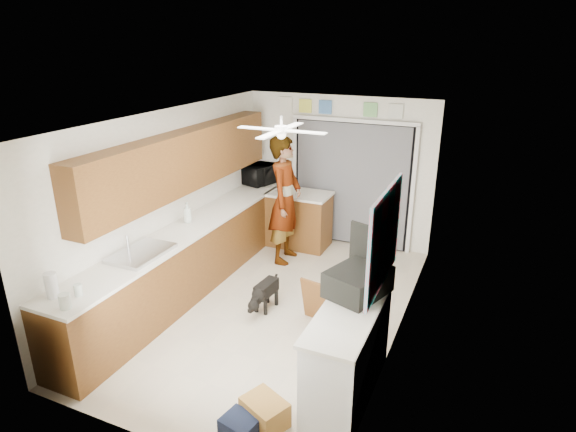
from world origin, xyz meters
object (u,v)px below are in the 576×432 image
(cardboard_box, at_px, (265,412))
(dog, at_px, (266,294))
(paper_towel_roll, at_px, (51,285))
(soap_bottle, at_px, (187,212))
(man, at_px, (285,200))
(microwave, at_px, (261,174))
(suitcase, at_px, (358,282))
(navy_crate, at_px, (240,427))

(cardboard_box, height_order, dog, dog)
(paper_towel_roll, bearing_deg, cardboard_box, 5.99)
(soap_bottle, height_order, paper_towel_roll, soap_bottle)
(man, bearing_deg, microwave, 40.07)
(soap_bottle, relative_size, man, 0.15)
(soap_bottle, bearing_deg, paper_towel_roll, -90.68)
(soap_bottle, bearing_deg, cardboard_box, -42.85)
(cardboard_box, bearing_deg, soap_bottle, 137.15)
(suitcase, height_order, navy_crate, suitcase)
(paper_towel_roll, relative_size, suitcase, 0.42)
(navy_crate, bearing_deg, cardboard_box, 59.39)
(suitcase, distance_m, dog, 1.82)
(microwave, xyz_separation_m, man, (0.85, -0.86, -0.11))
(paper_towel_roll, distance_m, suitcase, 3.04)
(soap_bottle, xyz_separation_m, navy_crate, (2.05, -2.26, -0.99))
(dog, bearing_deg, man, 110.50)
(cardboard_box, xyz_separation_m, man, (-1.27, 3.30, 0.88))
(cardboard_box, height_order, navy_crate, cardboard_box)
(cardboard_box, distance_m, man, 3.64)
(soap_bottle, distance_m, man, 1.57)
(paper_towel_roll, relative_size, man, 0.13)
(cardboard_box, bearing_deg, paper_towel_roll, -174.01)
(navy_crate, bearing_deg, dog, 109.97)
(cardboard_box, bearing_deg, navy_crate, -120.61)
(cardboard_box, xyz_separation_m, dog, (-0.88, 1.82, 0.09))
(suitcase, distance_m, navy_crate, 1.75)
(suitcase, xyz_separation_m, navy_crate, (-0.67, -1.29, -0.98))
(navy_crate, relative_size, dog, 0.57)
(paper_towel_roll, relative_size, navy_crate, 0.84)
(microwave, bearing_deg, soap_bottle, -165.56)
(paper_towel_roll, bearing_deg, microwave, 88.79)
(navy_crate, distance_m, dog, 2.18)
(microwave, bearing_deg, dog, -135.80)
(soap_bottle, relative_size, navy_crate, 0.95)
(paper_towel_roll, bearing_deg, soap_bottle, 89.32)
(cardboard_box, bearing_deg, dog, 115.75)
(cardboard_box, distance_m, navy_crate, 0.27)
(dog, bearing_deg, suitcase, -22.60)
(suitcase, xyz_separation_m, cardboard_box, (-0.53, -1.06, -0.95))
(soap_bottle, distance_m, suitcase, 2.89)
(cardboard_box, xyz_separation_m, navy_crate, (-0.13, -0.23, -0.03))
(microwave, distance_m, man, 1.22)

